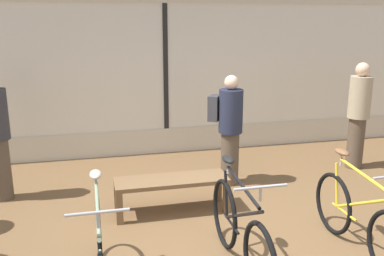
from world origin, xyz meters
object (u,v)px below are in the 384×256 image
bicycle_right (359,219)px  customer_mid_floor (358,114)px  display_bench (172,184)px  customer_near_rack (229,127)px  bicycle_center (240,232)px  bicycle_left (100,255)px

bicycle_right → customer_mid_floor: bearing=56.9°
display_bench → customer_near_rack: customer_near_rack is taller
bicycle_right → customer_mid_floor: 2.83m
bicycle_right → display_bench: 2.18m
bicycle_right → customer_near_rack: customer_near_rack is taller
bicycle_center → customer_mid_floor: bearing=39.9°
display_bench → bicycle_center: bearing=-74.6°
customer_near_rack → bicycle_left: bearing=-130.2°
bicycle_center → display_bench: (-0.39, 1.41, -0.04)m
bicycle_center → customer_near_rack: 2.28m
bicycle_left → bicycle_right: 2.58m
bicycle_center → customer_near_rack: bearing=74.6°
display_bench → customer_mid_floor: (3.18, 0.92, 0.53)m
display_bench → bicycle_left: bearing=-121.4°
bicycle_center → customer_mid_floor: customer_mid_floor is taller
bicycle_right → display_bench: bearing=139.8°
bicycle_center → customer_mid_floor: (2.79, 2.33, 0.49)m
bicycle_center → customer_near_rack: size_ratio=1.07×
bicycle_left → bicycle_right: bearing=1.9°
bicycle_right → customer_mid_floor: customer_mid_floor is taller
bicycle_right → display_bench: size_ratio=1.20×
bicycle_center → customer_mid_floor: size_ratio=1.01×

